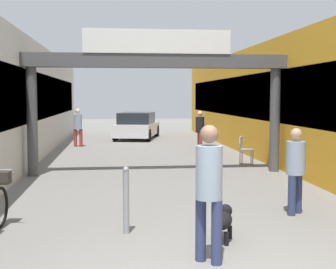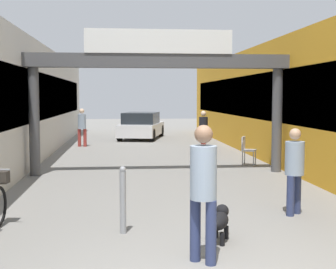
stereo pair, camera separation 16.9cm
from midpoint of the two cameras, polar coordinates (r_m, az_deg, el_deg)
storefront_right at (r=16.88m, az=14.94°, el=3.85°), size 3.00×26.00×3.87m
arcade_sign_gateway at (r=12.83m, az=-1.73°, el=7.52°), size 7.40×0.47×3.92m
pedestrian_with_dog at (r=5.97m, az=4.20°, el=-6.04°), size 0.48×0.48×1.77m
pedestrian_companion at (r=8.71m, az=14.76°, el=-3.71°), size 0.48×0.48×1.56m
pedestrian_carrying_crate at (r=18.20m, az=3.65°, el=0.76°), size 0.36×0.39×1.58m
pedestrian_elderly_walking at (r=20.18m, az=-11.16°, el=1.13°), size 0.39×0.38×1.62m
dog_on_leash at (r=7.06m, az=6.08°, el=-10.32°), size 0.46×0.71×0.50m
bollard_post_metal at (r=7.34m, az=-5.80°, el=-7.90°), size 0.10×0.10×1.06m
cafe_chair_aluminium_nearer at (r=14.69m, az=8.93°, el=-1.61°), size 0.54×0.54×0.89m
parked_car_white at (r=23.65m, az=-4.01°, el=1.04°), size 2.60×4.29×1.33m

